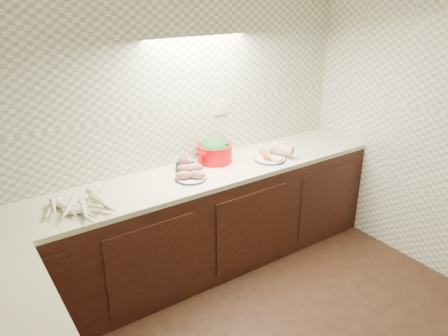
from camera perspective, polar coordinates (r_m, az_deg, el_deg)
room at (r=2.08m, az=14.79°, el=3.07°), size 3.60×3.60×2.60m
counter at (r=2.81m, az=-9.01°, el=-18.74°), size 3.60×3.60×0.90m
parsnip_pile at (r=3.07m, az=-18.91°, el=-4.96°), size 0.45×0.39×0.08m
sweet_potato_plate at (r=3.41m, az=-4.40°, el=-0.74°), size 0.26×0.25×0.12m
onion_bowl at (r=3.56m, az=-5.09°, el=0.38°), size 0.16×0.16×0.13m
dutch_oven at (r=3.72m, az=-1.23°, el=2.37°), size 0.38×0.38×0.21m
veg_plate at (r=3.84m, az=6.37°, el=2.03°), size 0.35×0.34×0.13m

